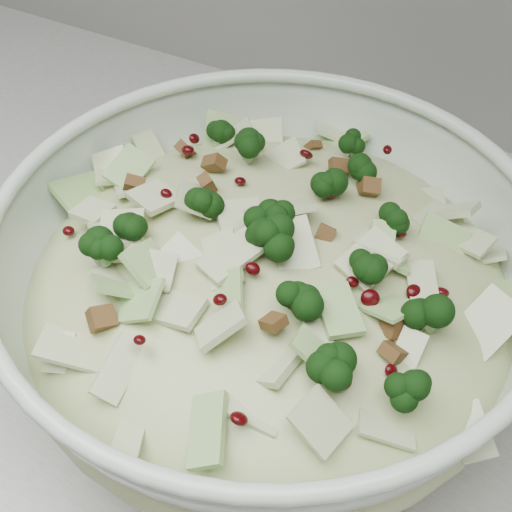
# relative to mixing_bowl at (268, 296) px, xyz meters

# --- Properties ---
(counter) EXTENTS (3.60, 0.60, 0.90)m
(counter) POSITION_rel_mixing_bowl_xyz_m (-0.06, 0.08, -0.53)
(counter) COLOR #B8B8B3
(counter) RESTS_ON floor
(mixing_bowl) EXTENTS (0.46, 0.46, 0.15)m
(mixing_bowl) POSITION_rel_mixing_bowl_xyz_m (0.00, 0.00, 0.00)
(mixing_bowl) COLOR beige
(mixing_bowl) RESTS_ON counter
(salad) EXTENTS (0.43, 0.43, 0.15)m
(salad) POSITION_rel_mixing_bowl_xyz_m (-0.00, 0.00, 0.02)
(salad) COLOR #C4C889
(salad) RESTS_ON mixing_bowl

